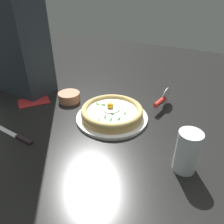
% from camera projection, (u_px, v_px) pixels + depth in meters
% --- Properties ---
extents(ground_plane, '(2.40, 2.40, 0.03)m').
position_uv_depth(ground_plane, '(115.00, 117.00, 0.96)').
color(ground_plane, black).
rests_on(ground_plane, ground).
extents(pizza_plate, '(0.30, 0.30, 0.01)m').
position_uv_depth(pizza_plate, '(112.00, 117.00, 0.91)').
color(pizza_plate, white).
rests_on(pizza_plate, ground).
extents(pizza, '(0.26, 0.26, 0.05)m').
position_uv_depth(pizza, '(112.00, 112.00, 0.90)').
color(pizza, '#DDAE67').
rests_on(pizza, pizza_plate).
extents(side_bowl, '(0.10, 0.10, 0.04)m').
position_uv_depth(side_bowl, '(69.00, 97.00, 1.04)').
color(side_bowl, '#B67859').
rests_on(side_bowl, ground).
extents(pizza_cutter, '(0.15, 0.03, 0.08)m').
position_uv_depth(pizza_cutter, '(162.00, 100.00, 0.97)').
color(pizza_cutter, silver).
rests_on(pizza_cutter, ground).
extents(table_knife, '(0.03, 0.21, 0.01)m').
position_uv_depth(table_knife, '(19.00, 137.00, 0.80)').
color(table_knife, silver).
rests_on(table_knife, ground).
extents(drinking_glass, '(0.07, 0.07, 0.14)m').
position_uv_depth(drinking_glass, '(187.00, 154.00, 0.64)').
color(drinking_glass, silver).
rests_on(drinking_glass, ground).
extents(folded_napkin, '(0.17, 0.16, 0.01)m').
position_uv_depth(folded_napkin, '(34.00, 101.00, 1.04)').
color(folded_napkin, maroon).
rests_on(folded_napkin, ground).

